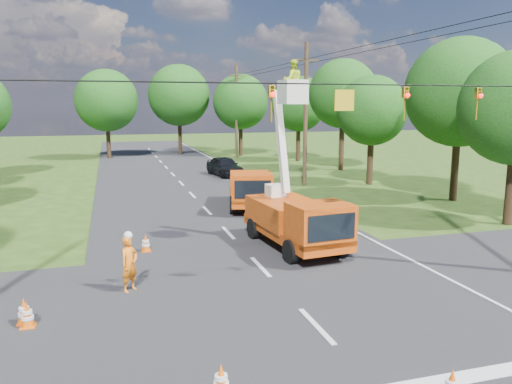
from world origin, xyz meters
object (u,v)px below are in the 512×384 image
object	(u,v)px
tree_right_b	(460,93)
tree_right_e	(299,104)
bucket_truck	(296,211)
tree_right_d	(343,94)
traffic_cone_3	(289,217)
traffic_cone_0	(221,381)
traffic_cone_4	(27,315)
traffic_cone_7	(270,193)
ground_worker	(129,264)
traffic_cone_5	(24,311)
tree_far_a	(106,101)
tree_right_c	(372,111)
tree_far_b	(179,95)
distant_car	(225,166)
traffic_cone_8	(146,243)
pole_right_far	(236,111)
traffic_cone_2	(297,240)
second_truck	(251,188)
pole_right_mid	(306,114)
tree_far_c	(241,102)

from	to	relation	value
tree_right_b	tree_right_e	distance (m)	23.04
bucket_truck	tree_right_d	xyz separation A→B (m)	(12.72, 22.05, 5.11)
traffic_cone_3	bucket_truck	bearing A→B (deg)	-106.74
traffic_cone_0	traffic_cone_4	xyz separation A→B (m)	(-4.14, 4.47, 0.00)
traffic_cone_7	tree_right_b	bearing A→B (deg)	-18.57
ground_worker	traffic_cone_4	bearing A→B (deg)	171.91
traffic_cone_4	traffic_cone_5	xyz separation A→B (m)	(-0.11, 0.27, 0.00)
traffic_cone_3	traffic_cone_5	size ratio (longest dim) A/B	1.00
bucket_truck	tree_far_a	distance (m)	38.98
ground_worker	tree_right_b	distance (m)	22.63
traffic_cone_5	tree_right_d	bearing A→B (deg)	50.32
tree_right_c	tree_far_b	xyz separation A→B (m)	(-10.20, 26.00, 1.50)
distant_car	tree_right_e	distance (m)	14.01
ground_worker	tree_far_a	world-z (taller)	tree_far_a
bucket_truck	traffic_cone_7	size ratio (longest dim) A/B	10.49
traffic_cone_8	pole_right_far	size ratio (longest dim) A/B	0.07
traffic_cone_0	tree_right_d	xyz separation A→B (m)	(17.86, 31.39, 6.32)
bucket_truck	traffic_cone_8	bearing A→B (deg)	162.93
traffic_cone_0	traffic_cone_7	world-z (taller)	same
traffic_cone_8	tree_far_b	distance (m)	39.94
traffic_cone_2	tree_far_a	world-z (taller)	tree_far_a
distant_car	tree_right_d	xyz separation A→B (m)	(10.77, 0.69, 5.88)
second_truck	pole_right_far	bearing A→B (deg)	91.21
traffic_cone_7	tree_right_d	bearing A→B (deg)	47.84
pole_right_mid	tree_far_a	world-z (taller)	pole_right_mid
second_truck	tree_right_b	size ratio (longest dim) A/B	0.64
traffic_cone_4	tree_far_a	world-z (taller)	tree_far_a
traffic_cone_3	tree_right_b	size ratio (longest dim) A/B	0.07
tree_right_d	tree_far_a	xyz separation A→B (m)	(-19.80, 16.00, -0.49)
traffic_cone_3	pole_right_mid	distance (m)	13.05
traffic_cone_0	distant_car	bearing A→B (deg)	77.00
pole_right_mid	pole_right_far	xyz separation A→B (m)	(0.00, 20.00, 0.00)
traffic_cone_2	tree_right_b	xyz separation A→B (m)	(12.89, 7.14, 6.08)
tree_right_b	tree_far_c	size ratio (longest dim) A/B	1.05
traffic_cone_4	pole_right_far	world-z (taller)	pole_right_far
bucket_truck	traffic_cone_4	world-z (taller)	bucket_truck
tree_far_a	traffic_cone_3	bearing A→B (deg)	-76.27
traffic_cone_2	tree_far_c	distance (m)	38.29
bucket_truck	traffic_cone_3	world-z (taller)	bucket_truck
traffic_cone_5	traffic_cone_7	size ratio (longest dim) A/B	1.00
traffic_cone_2	traffic_cone_5	xyz separation A→B (m)	(-9.43, -4.51, 0.00)
distant_car	pole_right_far	bearing A→B (deg)	62.74
bucket_truck	traffic_cone_0	size ratio (longest dim) A/B	10.49
pole_right_far	tree_right_c	bearing A→B (deg)	-77.38
traffic_cone_2	traffic_cone_4	distance (m)	10.47
bucket_truck	traffic_cone_4	bearing A→B (deg)	-157.67
traffic_cone_3	tree_far_a	bearing A→B (deg)	103.73
bucket_truck	pole_right_far	xyz separation A→B (m)	(6.42, 35.05, 3.54)
distant_car	traffic_cone_3	xyz separation A→B (m)	(-0.72, -17.29, -0.43)
second_truck	traffic_cone_5	bearing A→B (deg)	-113.70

